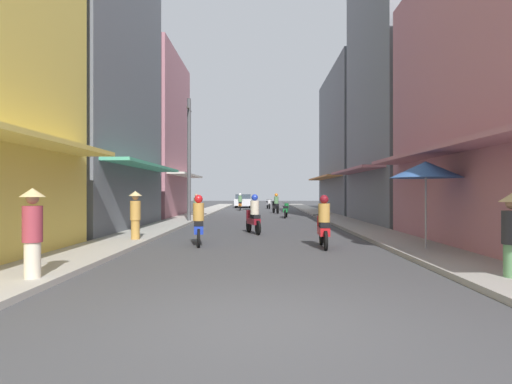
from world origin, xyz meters
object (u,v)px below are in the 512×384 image
Objects in this scene: motorbike_maroon at (253,216)px; pedestrian_foreground at (32,230)px; motorbike_blue at (198,223)px; utility_pole at (189,159)px; motorbike_black at (276,204)px; pedestrian_midway at (196,206)px; motorbike_orange at (240,203)px; parked_car at (243,201)px; motorbike_white at (268,204)px; motorbike_green at (286,210)px; motorbike_red at (323,224)px; pedestrian_crossing at (512,233)px; pedestrian_far at (135,214)px; vendor_umbrella at (426,170)px.

pedestrian_foreground is (-3.79, -9.36, 0.27)m from motorbike_maroon.
motorbike_blue is 0.27× the size of utility_pole.
motorbike_black is 0.99× the size of motorbike_blue.
motorbike_black reaches higher than pedestrian_midway.
motorbike_blue is 0.99× the size of motorbike_orange.
parked_car is (-1.58, 28.83, 0.04)m from motorbike_maroon.
motorbike_white is 1.15× the size of pedestrian_midway.
motorbike_white and motorbike_green have the same top height.
motorbike_black and motorbike_orange have the same top height.
motorbike_green is 5.87m from pedestrian_midway.
motorbike_maroon is at bearing -92.45° from motorbike_white.
motorbike_blue is at bearing 69.47° from pedestrian_foreground.
motorbike_black and motorbike_red have the same top height.
motorbike_black is 0.26× the size of utility_pole.
pedestrian_crossing is at bearing -78.33° from motorbike_orange.
pedestrian_midway is 0.90× the size of pedestrian_foreground.
parked_car is 32.03m from pedestrian_far.
parked_car is at bearing 89.85° from motorbike_orange.
motorbike_orange reaches higher than motorbike_white.
pedestrian_foreground is 0.26× the size of utility_pole.
motorbike_black is 20.40m from motorbike_red.
motorbike_white is 14.81m from motorbike_green.
motorbike_red reaches higher than pedestrian_midway.
vendor_umbrella reaches higher than motorbike_green.
pedestrian_midway is at bearing 93.88° from utility_pole.
pedestrian_midway is at bearing 112.18° from motorbike_red.
motorbike_green is at bearing 90.90° from motorbike_red.
motorbike_blue is 1.15× the size of pedestrian_midway.
motorbike_orange is (-1.59, 21.89, 0.00)m from motorbike_maroon.
motorbike_red reaches higher than parked_car.
motorbike_orange is at bearing 85.97° from pedestrian_foreground.
parked_car is at bearing 100.83° from motorbike_green.
pedestrian_midway is at bearing -108.92° from motorbike_white.
motorbike_orange is at bearing 101.67° from pedestrian_crossing.
utility_pole reaches higher than pedestrian_far.
pedestrian_midway is 20.03m from pedestrian_foreground.
parked_car is 2.63× the size of pedestrian_midway.
pedestrian_midway is at bearing 178.16° from motorbike_green.
motorbike_red is 6.08m from pedestrian_far.
pedestrian_foreground is at bearing -90.69° from utility_pole.
parked_car is at bearing 100.58° from vendor_umbrella.
vendor_umbrella is (8.59, 4.05, 1.30)m from pedestrian_foreground.
motorbike_orange is 1.16× the size of pedestrian_midway.
parked_car is (-3.51, 18.34, 0.24)m from motorbike_green.
pedestrian_far is (-2.23, -31.95, 0.22)m from parked_car.
motorbike_blue is 1.00× the size of motorbike_green.
motorbike_white is 34.97m from pedestrian_foreground.
vendor_umbrella is at bearing -53.42° from utility_pole.
motorbike_blue is at bearing -98.99° from motorbike_black.
motorbike_red is 5.61m from pedestrian_crossing.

